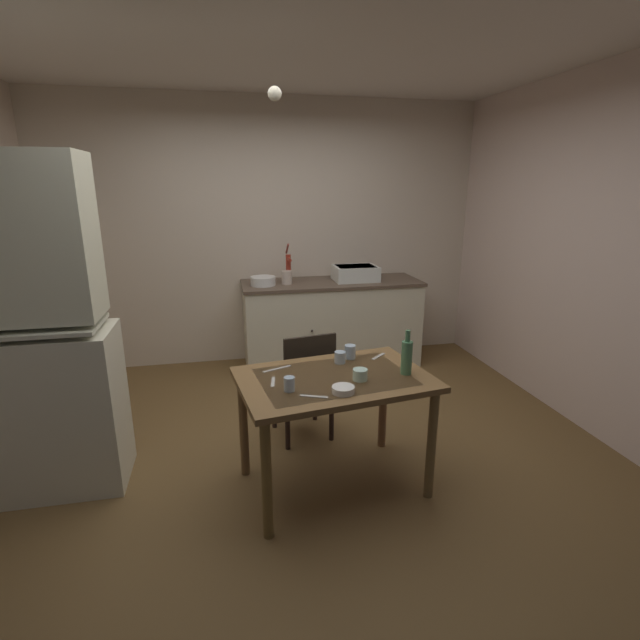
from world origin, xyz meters
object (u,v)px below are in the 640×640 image
object	(u,v)px
hand_pump	(288,266)
glass_bottle	(407,356)
sink_basin	(355,273)
dining_table	(334,392)
teacup_cream	(360,375)
hutch_cabinet	(20,344)
chair_far_side	(305,382)
mixing_bowl_counter	(263,281)
serving_bowl_wide	(343,390)

from	to	relation	value
hand_pump	glass_bottle	size ratio (longest dim) A/B	1.42
sink_basin	dining_table	size ratio (longest dim) A/B	0.36
dining_table	glass_bottle	xyz separation A→B (m)	(0.43, -0.04, 0.21)
hand_pump	dining_table	xyz separation A→B (m)	(-0.04, -2.11, -0.42)
hand_pump	teacup_cream	size ratio (longest dim) A/B	4.53
hutch_cabinet	sink_basin	size ratio (longest dim) A/B	4.57
sink_basin	chair_far_side	bearing A→B (deg)	-118.54
dining_table	hutch_cabinet	bearing A→B (deg)	168.18
glass_bottle	hutch_cabinet	bearing A→B (deg)	169.34
chair_far_side	dining_table	bearing A→B (deg)	-82.95
sink_basin	teacup_cream	bearing A→B (deg)	-105.25
hand_pump	mixing_bowl_counter	size ratio (longest dim) A/B	1.60
hand_pump	dining_table	world-z (taller)	hand_pump
chair_far_side	teacup_cream	bearing A→B (deg)	-72.92
glass_bottle	chair_far_side	bearing A→B (deg)	128.05
mixing_bowl_counter	serving_bowl_wide	distance (m)	2.26
hutch_cabinet	chair_far_side	xyz separation A→B (m)	(1.72, 0.23, -0.49)
hand_pump	sink_basin	bearing A→B (deg)	-3.79
dining_table	serving_bowl_wide	world-z (taller)	serving_bowl_wide
dining_table	serving_bowl_wide	xyz separation A→B (m)	(-0.01, -0.23, 0.12)
hutch_cabinet	chair_far_side	size ratio (longest dim) A/B	2.40
hutch_cabinet	hand_pump	size ratio (longest dim) A/B	5.16
sink_basin	hand_pump	xyz separation A→B (m)	(-0.68, 0.05, 0.09)
hutch_cabinet	mixing_bowl_counter	world-z (taller)	hutch_cabinet
mixing_bowl_counter	teacup_cream	distance (m)	2.13
glass_bottle	teacup_cream	bearing A→B (deg)	-173.47
dining_table	mixing_bowl_counter	bearing A→B (deg)	96.56
hutch_cabinet	dining_table	world-z (taller)	hutch_cabinet
teacup_cream	serving_bowl_wide	bearing A→B (deg)	-133.20
chair_far_side	glass_bottle	size ratio (longest dim) A/B	3.07
hand_pump	glass_bottle	bearing A→B (deg)	-79.53
hutch_cabinet	teacup_cream	distance (m)	1.99
sink_basin	hand_pump	world-z (taller)	hand_pump
serving_bowl_wide	glass_bottle	size ratio (longest dim) A/B	0.46
serving_bowl_wide	hand_pump	bearing A→B (deg)	89.00
mixing_bowl_counter	teacup_cream	bearing A→B (deg)	-80.06
hutch_cabinet	glass_bottle	world-z (taller)	hutch_cabinet
sink_basin	mixing_bowl_counter	world-z (taller)	sink_basin
mixing_bowl_counter	teacup_cream	size ratio (longest dim) A/B	2.82
serving_bowl_wide	teacup_cream	size ratio (longest dim) A/B	1.45
dining_table	sink_basin	bearing A→B (deg)	70.80
hutch_cabinet	hand_pump	world-z (taller)	hutch_cabinet
dining_table	glass_bottle	distance (m)	0.48
serving_bowl_wide	glass_bottle	world-z (taller)	glass_bottle
sink_basin	teacup_cream	size ratio (longest dim) A/B	5.11
hutch_cabinet	sink_basin	world-z (taller)	hutch_cabinet
sink_basin	mixing_bowl_counter	size ratio (longest dim) A/B	1.81
dining_table	chair_far_side	world-z (taller)	chair_far_side
serving_bowl_wide	glass_bottle	distance (m)	0.48
sink_basin	mixing_bowl_counter	distance (m)	0.95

